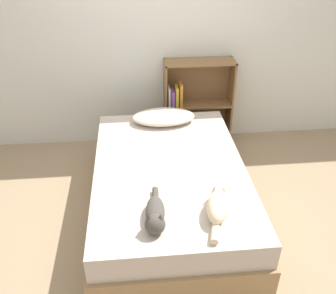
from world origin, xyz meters
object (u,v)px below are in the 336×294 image
(bed, at_px, (170,191))
(pillow, at_px, (164,117))
(cat_dark, at_px, (155,215))
(bookshelf, at_px, (195,101))
(cat_light, at_px, (218,205))

(bed, distance_m, pillow, 0.87)
(bed, relative_size, pillow, 3.13)
(cat_dark, xyz_separation_m, bookshelf, (0.59, 1.95, -0.08))
(pillow, height_order, cat_dark, cat_dark)
(bookshelf, bearing_deg, cat_light, -94.10)
(cat_light, height_order, cat_dark, cat_dark)
(cat_light, xyz_separation_m, bookshelf, (0.14, 1.90, -0.09))
(cat_dark, bearing_deg, bookshelf, 167.02)
(bed, distance_m, cat_light, 0.76)
(bed, xyz_separation_m, cat_light, (0.29, -0.62, 0.35))
(bed, distance_m, bookshelf, 1.38)
(bookshelf, bearing_deg, cat_dark, -106.93)
(bed, xyz_separation_m, pillow, (0.02, 0.80, 0.33))
(pillow, distance_m, bookshelf, 0.64)
(cat_dark, relative_size, bookshelf, 0.50)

